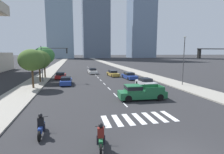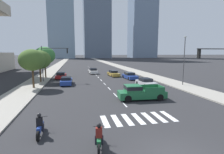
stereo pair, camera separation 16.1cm
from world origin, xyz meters
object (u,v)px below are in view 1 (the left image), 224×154
motorcycle_third (41,127)px  sedan_silver_2 (146,83)px  street_lamp_east (184,57)px  street_tree_second (39,60)px  pickup_truck (140,92)px  sedan_blue_5 (66,81)px  sedan_blue_3 (129,76)px  street_tree_third (44,56)px  traffic_signal_far (51,57)px  motorcycle_trailing (101,138)px  traffic_signal_near (221,64)px  sedan_white_4 (92,71)px  sedan_red_0 (61,76)px  street_tree_nearest (32,60)px  sedan_gold_1 (113,74)px

motorcycle_third → sedan_silver_2: 19.05m
street_lamp_east → street_tree_second: (-22.84, 8.02, -0.53)m
pickup_truck → sedan_blue_5: pickup_truck is taller
sedan_blue_3 → street_tree_third: size_ratio=0.76×
sedan_silver_2 → traffic_signal_far: bearing=-119.8°
motorcycle_trailing → pickup_truck: (5.84, 9.06, 0.23)m
traffic_signal_near → sedan_white_4: bearing=-72.0°
motorcycle_third → sedan_silver_2: (13.11, 13.83, 0.01)m
sedan_red_0 → sedan_blue_5: 7.70m
motorcycle_third → street_lamp_east: street_lamp_east is taller
motorcycle_trailing → street_tree_nearest: 19.72m
motorcycle_third → sedan_silver_2: bearing=-43.5°
street_tree_nearest → street_tree_second: (0.00, 5.48, -0.15)m
sedan_gold_1 → sedan_white_4: sedan_white_4 is taller
sedan_silver_2 → street_lamp_east: bearing=80.4°
traffic_signal_near → street_lamp_east: (2.87, 10.06, 0.39)m
motorcycle_trailing → motorcycle_third: 4.17m
sedan_blue_3 → sedan_blue_5: (-12.24, -3.81, -0.00)m
sedan_gold_1 → motorcycle_trailing: bearing=-18.8°
sedan_red_0 → street_tree_nearest: 11.10m
pickup_truck → sedan_white_4: 25.72m
sedan_blue_3 → motorcycle_trailing: bearing=-24.6°
motorcycle_trailing → traffic_signal_near: 14.31m
sedan_white_4 → street_tree_second: street_tree_second is taller
sedan_blue_5 → street_tree_nearest: bearing=118.9°
motorcycle_third → street_tree_third: (-3.74, 26.68, 4.08)m
sedan_gold_1 → sedan_blue_5: bearing=-54.2°
street_tree_third → sedan_blue_3: bearing=-15.8°
sedan_red_0 → sedan_white_4: 9.86m
traffic_signal_far → street_tree_nearest: bearing=-110.0°
sedan_blue_3 → street_lamp_east: 11.37m
sedan_blue_3 → traffic_signal_far: (-14.75, -0.60, 3.85)m
sedan_white_4 → street_tree_nearest: street_tree_nearest is taller
street_tree_nearest → sedan_red_0: bearing=72.4°
pickup_truck → street_tree_nearest: street_tree_nearest is taller
motorcycle_third → sedan_white_4: 33.02m
traffic_signal_near → street_tree_third: bearing=-49.8°
sedan_white_4 → traffic_signal_near: (9.54, -29.27, 3.55)m
sedan_red_0 → motorcycle_trailing: bearing=-170.0°
motorcycle_trailing → traffic_signal_far: (-5.16, 23.64, 3.86)m
street_tree_nearest → sedan_gold_1: bearing=37.0°
sedan_silver_2 → motorcycle_trailing: bearing=-33.8°
sedan_white_4 → street_tree_second: 15.67m
traffic_signal_near → street_tree_second: (-19.98, 18.09, -0.14)m
sedan_white_4 → street_lamp_east: bearing=-150.6°
sedan_blue_5 → traffic_signal_near: size_ratio=0.76×
motorcycle_third → sedan_gold_1: size_ratio=0.46×
pickup_truck → sedan_silver_2: bearing=-115.0°
sedan_red_0 → sedan_blue_3: sedan_blue_3 is taller
sedan_gold_1 → street_tree_third: 15.03m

